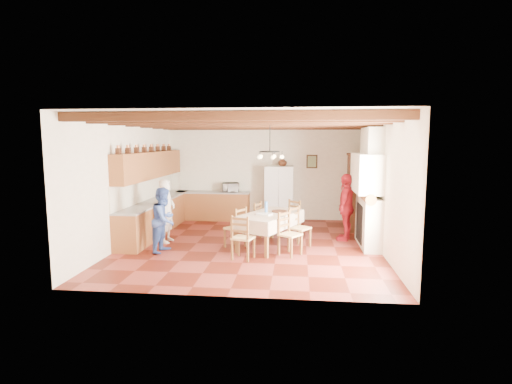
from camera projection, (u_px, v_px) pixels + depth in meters
floor at (251, 245)px, 9.65m from camera, size 6.00×6.50×0.02m
ceiling at (250, 119)px, 9.26m from camera, size 6.00×6.50×0.02m
wall_back at (263, 172)px, 12.67m from camera, size 6.00×0.02×3.00m
wall_front at (226, 205)px, 6.24m from camera, size 6.00×0.02×3.00m
wall_left at (129, 182)px, 9.76m from camera, size 0.02×6.50×3.00m
wall_right at (381, 185)px, 9.15m from camera, size 0.02×6.50×3.00m
ceiling_beams at (250, 123)px, 9.27m from camera, size 6.00×6.30×0.16m
lower_cabinets_left at (157, 217)px, 10.91m from camera, size 0.60×4.30×0.86m
lower_cabinets_back at (213, 206)px, 12.66m from camera, size 2.30×0.60×0.86m
countertop_left at (157, 201)px, 10.85m from camera, size 0.62×4.30×0.04m
countertop_back at (213, 192)px, 12.60m from camera, size 2.34×0.62×0.04m
backsplash_left at (146, 189)px, 10.84m from camera, size 0.03×4.30×0.60m
backsplash_back at (215, 181)px, 12.84m from camera, size 2.30×0.03×0.60m
upper_cabinets at (151, 165)px, 10.73m from camera, size 0.35×4.20×0.70m
fireplace at (366, 188)px, 9.39m from camera, size 0.56×1.60×2.80m
wall_picture at (312, 162)px, 12.44m from camera, size 0.34×0.03×0.42m
refrigerator at (279, 194)px, 12.34m from camera, size 0.86×0.71×1.72m
hutch at (356, 192)px, 11.26m from camera, size 0.57×1.21×2.14m
dining_table at (270, 217)px, 9.37m from camera, size 1.62×2.06×0.80m
chandelier at (270, 152)px, 9.17m from camera, size 0.47×0.47×0.03m
chair_left_near at (235, 227)px, 9.38m from camera, size 0.56×0.57×0.96m
chair_left_far at (252, 220)px, 10.17m from camera, size 0.51×0.53×0.96m
chair_right_near at (290, 234)px, 8.73m from camera, size 0.57×0.57×0.96m
chair_right_far at (300, 227)px, 9.36m from camera, size 0.57×0.57×0.96m
chair_end_near at (243, 237)px, 8.43m from camera, size 0.51×0.50×0.96m
chair_end_far at (290, 219)px, 10.39m from camera, size 0.58×0.58×0.96m
person_man at (167, 211)px, 9.82m from camera, size 0.39×0.58×1.56m
person_woman_blue at (164, 220)px, 8.97m from camera, size 0.65×0.79×1.47m
person_woman_red at (346, 207)px, 10.00m from camera, size 0.71×1.07×1.69m
microwave at (231, 187)px, 12.52m from camera, size 0.58×0.47×0.28m
fridge_vase at (282, 162)px, 12.20m from camera, size 0.32×0.32×0.28m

